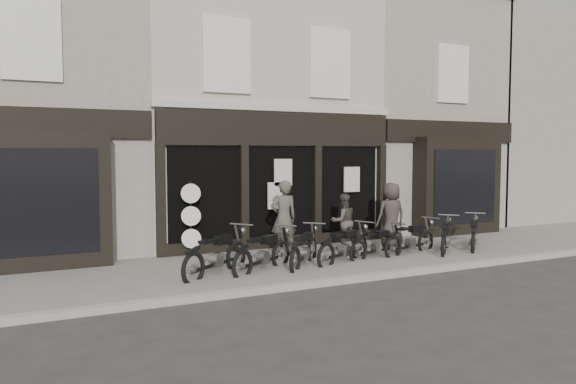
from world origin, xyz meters
name	(u,v)px	position (x,y,z in m)	size (l,w,h in m)	color
ground_plane	(335,270)	(0.00, 0.00, 0.00)	(90.00, 90.00, 0.00)	#2D2B28
pavement	(316,261)	(0.00, 0.90, 0.06)	(30.00, 4.20, 0.12)	slate
kerb	(365,277)	(0.00, -1.25, 0.07)	(30.00, 0.25, 0.13)	gray
central_building	(241,114)	(0.00, 5.95, 4.08)	(7.30, 6.22, 8.34)	#B6B09C
neighbour_left	(28,108)	(-6.35, 5.90, 4.04)	(5.60, 6.73, 8.34)	gray
neighbour_right	(397,120)	(6.35, 5.90, 4.04)	(5.60, 6.73, 8.34)	gray
filler_right	(542,124)	(14.50, 6.00, 4.10)	(11.00, 6.00, 8.20)	gray
motorcycle_0	(217,259)	(-2.84, 0.39, 0.45)	(2.06, 1.59, 1.13)	black
motorcycle_1	(263,256)	(-1.75, 0.30, 0.42)	(2.00, 1.38, 1.06)	black
motorcycle_2	(304,253)	(-0.63, 0.37, 0.41)	(1.67, 1.70, 1.03)	black
motorcycle_3	(344,249)	(0.45, 0.31, 0.41)	(2.02, 1.14, 1.03)	black
motorcycle_4	(376,247)	(1.51, 0.43, 0.37)	(1.92, 0.74, 0.94)	black
motorcycle_5	(411,242)	(2.65, 0.46, 0.40)	(2.08, 0.87, 1.02)	black
motorcycle_6	(446,240)	(3.73, 0.30, 0.41)	(1.73, 1.65, 1.03)	black
motorcycle_7	(474,237)	(4.80, 0.33, 0.41)	(1.73, 1.65, 1.03)	black
man_left	(284,218)	(-0.52, 1.71, 1.10)	(0.71, 0.47, 1.96)	#48453B
man_centre	(343,221)	(1.40, 1.84, 0.89)	(0.75, 0.59, 1.55)	#433C36
man_right	(391,215)	(2.77, 1.47, 1.04)	(0.90, 0.58, 1.84)	#36302D
advert_sign_post	(191,222)	(-2.74, 2.64, 1.01)	(0.48, 0.32, 2.07)	black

